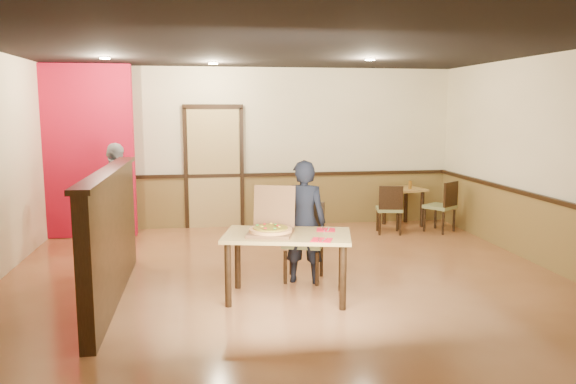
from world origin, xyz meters
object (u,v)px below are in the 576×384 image
diner (304,222)px  condiment (410,185)px  side_chair_left (390,207)px  pizza_box (271,228)px  side_chair_right (443,204)px  side_table (403,197)px  diner_chair (305,238)px  passerby (116,196)px  main_table (287,243)px

diner → condiment: 3.76m
side_chair_left → pizza_box: bearing=62.3°
side_chair_right → side_table: bearing=-87.1°
side_chair_right → pizza_box: (-3.30, -2.89, 0.32)m
side_chair_right → diner_chair: bearing=2.4°
side_chair_left → passerby: size_ratio=0.52×
side_table → condiment: bearing=-52.2°
diner → side_table: bearing=-110.4°
side_chair_left → side_table: size_ratio=1.06×
side_chair_left → side_table: side_chair_left is taller
side_chair_left → main_table: bearing=64.8°
main_table → diner_chair: (0.32, 0.70, -0.11)m
passerby → side_table: bearing=-63.7°
side_table → passerby: bearing=-169.6°
side_chair_left → side_chair_right: bearing=-168.1°
main_table → passerby: 3.44m
diner_chair → side_chair_right: (2.80, 2.23, -0.04)m
side_table → diner: diner is taller
diner_chair → pizza_box: size_ratio=1.42×
diner_chair → main_table: bearing=-95.0°
diner_chair → diner: diner is taller
main_table → diner: diner is taller
side_chair_right → passerby: (-5.32, -0.28, 0.32)m
diner_chair → side_table: (2.31, 2.83, -0.00)m
main_table → diner: 0.64m
side_chair_left → diner: 3.04m
side_chair_right → diner: diner is taller
condiment → side_chair_right: bearing=-50.7°
side_table → pizza_box: size_ratio=1.18×
condiment → side_table: bearing=127.8°
main_table → pizza_box: 0.25m
main_table → side_chair_left: size_ratio=1.82×
main_table → pizza_box: bearing=179.7°
main_table → condiment: size_ratio=10.66×
main_table → passerby: bearing=142.5°
diner_chair → side_chair_right: size_ratio=1.08×
diner → condiment: size_ratio=10.50×
side_chair_left → passerby: (-4.36, -0.27, 0.34)m
diner_chair → pizza_box: pizza_box is taller
side_table → passerby: 4.92m
main_table → pizza_box: (-0.17, 0.04, 0.17)m
diner_chair → passerby: 3.19m
side_table → side_chair_left: bearing=-127.1°
pizza_box → side_chair_right: bearing=57.6°
passerby → condiment: 4.97m
passerby → diner: bearing=-114.3°
side_table → passerby: passerby is taller
main_table → side_table: (2.63, 3.53, -0.11)m
diner_chair → side_chair_right: diner_chair is taller
pizza_box → condiment: bearing=66.0°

